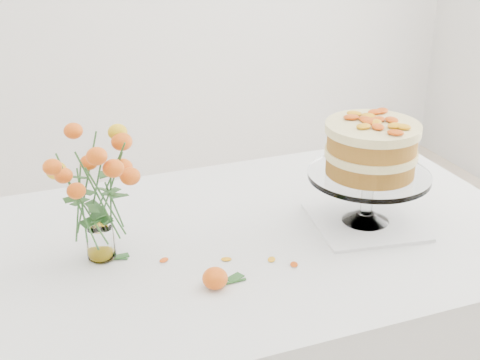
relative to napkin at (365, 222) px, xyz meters
name	(u,v)px	position (x,y,z in m)	size (l,w,h in m)	color
table	(256,260)	(-0.29, 0.06, -0.09)	(1.43, 0.93, 0.76)	tan
napkin	(365,222)	(0.00, 0.00, 0.00)	(0.27, 0.27, 0.01)	white
cake_stand	(371,154)	(0.00, 0.00, 0.19)	(0.31, 0.31, 0.28)	white
rose_vase	(95,182)	(-0.68, 0.07, 0.20)	(0.24, 0.24, 0.34)	white
loose_rose_near	(100,252)	(-0.68, 0.06, 0.02)	(0.09, 0.05, 0.04)	yellow
loose_rose_far	(215,278)	(-0.47, -0.15, 0.02)	(0.10, 0.06, 0.05)	#D6580A
stray_petal_a	(226,259)	(-0.41, -0.04, 0.00)	(0.03, 0.02, 0.00)	#F39F0F
stray_petal_b	(272,260)	(-0.31, -0.08, 0.00)	(0.03, 0.02, 0.00)	#F39F0F
stray_petal_c	(294,265)	(-0.27, -0.12, 0.00)	(0.03, 0.02, 0.00)	#F39F0F
stray_petal_d	(164,260)	(-0.55, 0.01, 0.00)	(0.03, 0.02, 0.00)	#F39F0F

